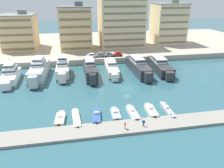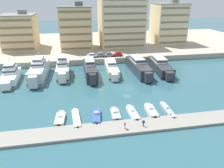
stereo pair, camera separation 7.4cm
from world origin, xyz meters
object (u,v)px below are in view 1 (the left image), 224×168
(motorboat_white_center, at_px, (133,113))
(motorboat_cream_center_right, at_px, (151,111))
(motorboat_cream_far_left, at_px, (60,119))
(motorboat_blue_mid_left, at_px, (97,116))
(yacht_charcoal_center_right, at_px, (138,67))
(car_grey_mid_left, at_px, (109,54))
(yacht_charcoal_center_left, at_px, (90,69))
(yacht_charcoal_mid_right, at_px, (160,66))
(pedestrian_near_edge, at_px, (125,125))
(car_grey_left, at_px, (100,55))
(motorboat_cream_left, at_px, (76,119))
(motorboat_grey_mid_right, at_px, (167,110))
(motorboat_grey_center_left, at_px, (115,114))
(pedestrian_mid_deck, at_px, (144,122))
(yacht_ivory_mid_left, at_px, (63,69))
(car_red_center_left, at_px, (118,54))
(car_white_far_left, at_px, (92,55))
(yacht_white_far_left, at_px, (10,76))
(yacht_ivory_center, at_px, (112,68))

(motorboat_white_center, bearing_deg, motorboat_cream_center_right, 0.49)
(motorboat_cream_far_left, xyz_separation_m, motorboat_blue_mid_left, (8.33, -0.32, -0.01))
(yacht_charcoal_center_right, distance_m, car_grey_mid_left, 17.79)
(yacht_charcoal_center_left, relative_size, yacht_charcoal_mid_right, 0.85)
(car_grey_mid_left, bearing_deg, motorboat_white_center, -92.37)
(pedestrian_near_edge, bearing_deg, car_grey_left, 88.13)
(yacht_charcoal_center_left, height_order, motorboat_blue_mid_left, yacht_charcoal_center_left)
(motorboat_cream_left, bearing_deg, yacht_charcoal_center_left, 78.51)
(yacht_charcoal_center_left, distance_m, motorboat_grey_mid_right, 33.50)
(motorboat_grey_center_left, height_order, car_grey_left, car_grey_left)
(motorboat_cream_left, xyz_separation_m, pedestrian_near_edge, (10.01, -6.32, 1.17))
(pedestrian_mid_deck, bearing_deg, pedestrian_near_edge, -176.46)
(yacht_ivory_mid_left, distance_m, car_grey_left, 21.34)
(motorboat_blue_mid_left, distance_m, motorboat_cream_center_right, 13.38)
(yacht_charcoal_center_left, distance_m, motorboat_grey_center_left, 28.84)
(car_grey_mid_left, bearing_deg, motorboat_cream_left, -108.71)
(motorboat_grey_mid_right, relative_size, car_red_center_left, 2.04)
(motorboat_grey_mid_right, bearing_deg, car_red_center_left, 93.83)
(motorboat_grey_center_left, relative_size, pedestrian_mid_deck, 3.88)
(motorboat_cream_left, bearing_deg, yacht_ivory_mid_left, 96.63)
(motorboat_cream_center_right, height_order, pedestrian_near_edge, pedestrian_near_edge)
(motorboat_cream_center_right, relative_size, car_grey_mid_left, 1.65)
(motorboat_grey_center_left, distance_m, car_white_far_left, 44.94)
(yacht_white_far_left, relative_size, car_white_far_left, 4.05)
(yacht_ivory_center, xyz_separation_m, car_grey_left, (-2.28, 14.56, 1.46))
(motorboat_white_center, bearing_deg, yacht_ivory_mid_left, 118.92)
(yacht_ivory_center, height_order, pedestrian_near_edge, yacht_ivory_center)
(yacht_charcoal_center_right, bearing_deg, motorboat_cream_far_left, -133.15)
(motorboat_cream_left, bearing_deg, yacht_white_far_left, 125.70)
(motorboat_grey_mid_right, xyz_separation_m, car_white_far_left, (-14.30, 45.38, 2.90))
(yacht_charcoal_center_left, relative_size, motorboat_cream_center_right, 2.79)
(yacht_ivory_mid_left, relative_size, motorboat_white_center, 2.18)
(motorboat_cream_left, height_order, car_white_far_left, car_white_far_left)
(yacht_ivory_mid_left, bearing_deg, pedestrian_mid_deck, -64.31)
(motorboat_cream_center_right, xyz_separation_m, pedestrian_near_edge, (-8.08, -6.30, 1.04))
(yacht_white_far_left, height_order, pedestrian_mid_deck, yacht_white_far_left)
(yacht_charcoal_center_left, bearing_deg, motorboat_grey_center_left, -83.17)
(motorboat_cream_far_left, bearing_deg, car_red_center_left, 63.07)
(motorboat_blue_mid_left, bearing_deg, motorboat_grey_center_left, 4.51)
(yacht_ivory_mid_left, bearing_deg, car_grey_left, 44.23)
(motorboat_white_center, distance_m, pedestrian_mid_deck, 6.14)
(yacht_ivory_mid_left, bearing_deg, motorboat_grey_center_left, -66.96)
(motorboat_white_center, height_order, pedestrian_mid_deck, pedestrian_mid_deck)
(yacht_white_far_left, distance_m, motorboat_blue_mid_left, 38.03)
(motorboat_cream_center_right, distance_m, car_white_far_left, 46.47)
(motorboat_cream_left, xyz_separation_m, motorboat_white_center, (13.45, -0.06, 0.06))
(yacht_charcoal_center_left, xyz_separation_m, pedestrian_mid_deck, (8.25, -35.07, -0.91))
(yacht_white_far_left, distance_m, yacht_charcoal_center_left, 26.39)
(pedestrian_mid_deck, bearing_deg, yacht_ivory_center, 90.24)
(yacht_ivory_mid_left, distance_m, motorboat_grey_center_left, 33.01)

